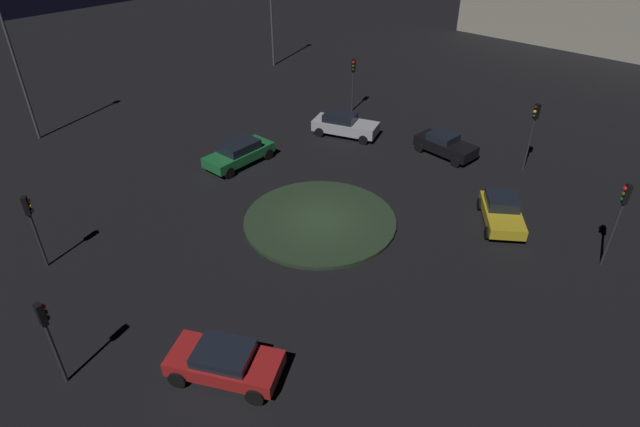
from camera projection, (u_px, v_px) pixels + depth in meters
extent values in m
plane|color=black|center=(320.00, 222.00, 28.57)|extent=(115.26, 115.26, 0.00)
cylinder|color=#263823|center=(320.00, 221.00, 28.51)|extent=(8.15, 8.15, 0.19)
cube|color=red|center=(225.00, 363.00, 19.72)|extent=(3.78, 4.51, 0.60)
cube|color=black|center=(223.00, 354.00, 19.44)|extent=(2.47, 2.62, 0.41)
cylinder|color=black|center=(178.00, 379.00, 19.46)|extent=(0.56, 0.71, 0.70)
cylinder|color=black|center=(199.00, 343.00, 20.94)|extent=(0.56, 0.71, 0.70)
cylinder|color=black|center=(255.00, 397.00, 18.82)|extent=(0.56, 0.71, 0.70)
cylinder|color=black|center=(272.00, 358.00, 20.30)|extent=(0.56, 0.71, 0.70)
cube|color=silver|center=(345.00, 126.00, 37.22)|extent=(3.45, 4.80, 0.72)
cube|color=black|center=(340.00, 117.00, 37.02)|extent=(2.29, 2.59, 0.51)
cylinder|color=black|center=(371.00, 130.00, 37.58)|extent=(0.47, 0.68, 0.64)
cylinder|color=black|center=(363.00, 140.00, 36.24)|extent=(0.47, 0.68, 0.64)
cylinder|color=black|center=(329.00, 123.00, 38.61)|extent=(0.47, 0.68, 0.64)
cylinder|color=black|center=(319.00, 132.00, 37.26)|extent=(0.47, 0.68, 0.64)
cube|color=#1E7238|center=(239.00, 155.00, 33.70)|extent=(4.74, 2.32, 0.61)
cube|color=black|center=(239.00, 146.00, 33.43)|extent=(2.51, 1.87, 0.53)
cylinder|color=black|center=(249.00, 146.00, 35.42)|extent=(0.73, 0.29, 0.71)
cylinder|color=black|center=(268.00, 154.00, 34.40)|extent=(0.73, 0.29, 0.71)
cylinder|color=black|center=(210.00, 164.00, 33.34)|extent=(0.73, 0.29, 0.71)
cylinder|color=black|center=(229.00, 173.00, 32.33)|extent=(0.73, 0.29, 0.71)
cube|color=gold|center=(502.00, 215.00, 28.06)|extent=(4.11, 3.88, 0.56)
cube|color=black|center=(502.00, 201.00, 28.20)|extent=(2.40, 2.38, 0.53)
cylinder|color=black|center=(524.00, 235.00, 26.98)|extent=(0.65, 0.60, 0.66)
cylinder|color=black|center=(487.00, 233.00, 27.15)|extent=(0.65, 0.60, 0.66)
cylinder|color=black|center=(514.00, 206.00, 29.28)|extent=(0.65, 0.60, 0.66)
cylinder|color=black|center=(480.00, 204.00, 29.45)|extent=(0.65, 0.60, 0.66)
cube|color=black|center=(446.00, 146.00, 34.73)|extent=(1.72, 3.98, 0.68)
cube|color=black|center=(443.00, 137.00, 34.58)|extent=(1.51, 1.70, 0.45)
cylinder|color=black|center=(471.00, 154.00, 34.53)|extent=(0.22, 0.64, 0.64)
cylinder|color=black|center=(456.00, 162.00, 33.55)|extent=(0.22, 0.64, 0.64)
cylinder|color=black|center=(435.00, 140.00, 36.27)|extent=(0.22, 0.64, 0.64)
cylinder|color=black|center=(419.00, 147.00, 35.30)|extent=(0.22, 0.64, 0.64)
cylinder|color=#2D2D2D|center=(56.00, 354.00, 19.04)|extent=(0.12, 0.12, 2.93)
cube|color=black|center=(41.00, 315.00, 17.98)|extent=(0.24, 0.32, 0.90)
sphere|color=red|center=(43.00, 306.00, 17.92)|extent=(0.20, 0.20, 0.20)
sphere|color=#4C380F|center=(45.00, 312.00, 18.07)|extent=(0.20, 0.20, 0.20)
sphere|color=#0F3819|center=(47.00, 318.00, 18.22)|extent=(0.20, 0.20, 0.20)
cylinder|color=#2D2D2D|center=(529.00, 145.00, 32.48)|extent=(0.12, 0.12, 3.44)
cube|color=black|center=(537.00, 111.00, 31.28)|extent=(0.30, 0.35, 0.90)
sphere|color=#3F0C0C|center=(536.00, 107.00, 31.08)|extent=(0.20, 0.20, 0.20)
sphere|color=yellow|center=(535.00, 112.00, 31.23)|extent=(0.20, 0.20, 0.20)
sphere|color=#0F3819|center=(534.00, 116.00, 31.38)|extent=(0.20, 0.20, 0.20)
cylinder|color=#2D2D2D|center=(353.00, 91.00, 40.45)|extent=(0.12, 0.12, 3.10)
cube|color=black|center=(354.00, 65.00, 39.35)|extent=(0.36, 0.37, 0.90)
sphere|color=red|center=(353.00, 62.00, 39.08)|extent=(0.20, 0.20, 0.20)
sphere|color=#4C380F|center=(353.00, 66.00, 39.23)|extent=(0.20, 0.20, 0.20)
sphere|color=#0F3819|center=(353.00, 70.00, 39.38)|extent=(0.20, 0.20, 0.20)
cylinder|color=#2D2D2D|center=(39.00, 241.00, 24.69)|extent=(0.12, 0.12, 2.94)
cube|color=black|center=(26.00, 206.00, 23.63)|extent=(0.33, 0.37, 0.90)
sphere|color=#3F0C0C|center=(28.00, 200.00, 23.51)|extent=(0.20, 0.20, 0.20)
sphere|color=yellow|center=(30.00, 205.00, 23.66)|extent=(0.20, 0.20, 0.20)
sphere|color=#0F3819|center=(32.00, 210.00, 23.81)|extent=(0.20, 0.20, 0.20)
cylinder|color=#2D2D2D|center=(612.00, 235.00, 24.63)|extent=(0.12, 0.12, 3.48)
cube|color=black|center=(627.00, 194.00, 23.42)|extent=(0.37, 0.35, 0.90)
sphere|color=red|center=(625.00, 189.00, 23.30)|extent=(0.20, 0.20, 0.20)
sphere|color=#4C380F|center=(623.00, 194.00, 23.45)|extent=(0.20, 0.20, 0.20)
sphere|color=#0F3819|center=(621.00, 199.00, 23.60)|extent=(0.20, 0.20, 0.20)
cylinder|color=#4C4C51|center=(272.00, 16.00, 48.05)|extent=(0.18, 0.18, 8.96)
cylinder|color=#4C4C51|center=(19.00, 74.00, 34.73)|extent=(0.18, 0.18, 9.12)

